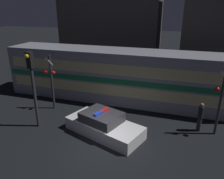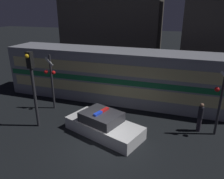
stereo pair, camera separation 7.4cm
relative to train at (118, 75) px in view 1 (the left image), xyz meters
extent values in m
plane|color=black|center=(1.17, -6.42, -1.90)|extent=(120.00, 120.00, 0.00)
cube|color=gray|center=(0.00, 0.01, 0.00)|extent=(17.19, 2.85, 3.80)
cube|color=#19723F|center=(0.00, -1.43, 0.00)|extent=(16.84, 0.03, 0.38)
cube|color=beige|center=(0.00, -1.43, -0.68)|extent=(16.33, 0.02, 0.76)
cube|color=beige|center=(0.00, -1.43, 0.84)|extent=(16.33, 0.02, 0.76)
cube|color=silver|center=(0.72, -5.00, -1.54)|extent=(4.77, 3.22, 0.71)
cube|color=#333338|center=(0.55, -4.94, -0.92)|extent=(2.54, 2.25, 0.54)
cube|color=blue|center=(0.46, -5.21, -0.59)|extent=(0.37, 0.60, 0.12)
cube|color=red|center=(0.65, -4.68, -0.59)|extent=(0.37, 0.60, 0.12)
cylinder|color=#2D2833|center=(5.79, -3.05, -1.48)|extent=(0.25, 0.25, 0.83)
cylinder|color=black|center=(5.79, -3.05, -0.73)|extent=(0.29, 0.29, 0.69)
sphere|color=#8C664C|center=(5.79, -3.05, -0.27)|extent=(0.22, 0.22, 0.22)
cylinder|color=#2D2D33|center=(6.65, -3.12, 0.04)|extent=(0.14, 0.14, 3.88)
sphere|color=red|center=(6.37, -3.27, 0.82)|extent=(0.26, 0.26, 0.26)
cylinder|color=#2D2D33|center=(-3.76, -2.99, 0.01)|extent=(0.14, 0.14, 3.81)
sphere|color=red|center=(-4.05, -3.14, 0.77)|extent=(0.26, 0.26, 0.26)
sphere|color=red|center=(-3.48, -3.14, 0.77)|extent=(0.26, 0.26, 0.26)
cube|color=white|center=(-3.76, -3.08, 1.46)|extent=(0.58, 0.03, 0.58)
cylinder|color=#2D2D33|center=(-3.32, -5.46, -0.11)|extent=(0.17, 0.17, 3.58)
cube|color=black|center=(-3.32, -5.46, 2.13)|extent=(0.30, 0.30, 0.90)
sphere|color=gold|center=(-3.32, -5.65, 2.39)|extent=(0.23, 0.23, 0.23)
cube|color=#47423D|center=(-3.36, 8.36, 2.40)|extent=(10.58, 4.09, 8.60)
camera|label=1|loc=(4.45, -15.03, 4.81)|focal=35.00mm
camera|label=2|loc=(4.53, -15.01, 4.81)|focal=35.00mm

